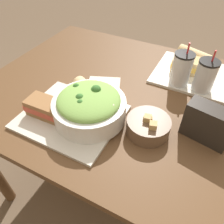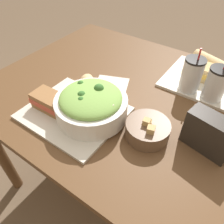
{
  "view_description": "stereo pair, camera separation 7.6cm",
  "coord_description": "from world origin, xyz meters",
  "px_view_note": "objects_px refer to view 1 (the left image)",
  "views": [
    {
      "loc": [
        0.2,
        -0.71,
        1.38
      ],
      "look_at": [
        -0.05,
        -0.21,
        0.85
      ],
      "focal_mm": 35.0,
      "sensor_mm": 36.0,
      "label": 1
    },
    {
      "loc": [
        0.27,
        -0.67,
        1.38
      ],
      "look_at": [
        -0.05,
        -0.21,
        0.85
      ],
      "focal_mm": 35.0,
      "sensor_mm": 36.0,
      "label": 2
    }
  ],
  "objects_px": {
    "soup_bowl": "(148,126)",
    "sandwich_far": "(188,65)",
    "salad_bowl": "(89,106)",
    "chip_bag": "(208,124)",
    "baguette_near": "(89,93)",
    "sandwich_near": "(46,108)",
    "napkin_folded": "(104,83)",
    "baguette_far": "(195,55)",
    "drink_cup_red": "(205,77)",
    "drink_cup_dark": "(181,70)"
  },
  "relations": [
    {
      "from": "drink_cup_red",
      "to": "napkin_folded",
      "type": "xyz_separation_m",
      "value": [
        -0.41,
        -0.14,
        -0.08
      ]
    },
    {
      "from": "baguette_far",
      "to": "baguette_near",
      "type": "bearing_deg",
      "value": 167.2
    },
    {
      "from": "baguette_far",
      "to": "salad_bowl",
      "type": "bearing_deg",
      "value": 176.02
    },
    {
      "from": "sandwich_near",
      "to": "salad_bowl",
      "type": "bearing_deg",
      "value": 20.22
    },
    {
      "from": "sandwich_near",
      "to": "baguette_near",
      "type": "relative_size",
      "value": 0.86
    },
    {
      "from": "baguette_near",
      "to": "soup_bowl",
      "type": "bearing_deg",
      "value": -73.61
    },
    {
      "from": "drink_cup_dark",
      "to": "napkin_folded",
      "type": "relative_size",
      "value": 1.13
    },
    {
      "from": "salad_bowl",
      "to": "drink_cup_red",
      "type": "xyz_separation_m",
      "value": [
        0.34,
        0.37,
        0.01
      ]
    },
    {
      "from": "sandwich_far",
      "to": "napkin_folded",
      "type": "xyz_separation_m",
      "value": [
        -0.32,
        -0.26,
        -0.04
      ]
    },
    {
      "from": "salad_bowl",
      "to": "chip_bag",
      "type": "relative_size",
      "value": 1.6
    },
    {
      "from": "sandwich_far",
      "to": "drink_cup_dark",
      "type": "height_order",
      "value": "drink_cup_dark"
    },
    {
      "from": "sandwich_far",
      "to": "chip_bag",
      "type": "relative_size",
      "value": 0.96
    },
    {
      "from": "chip_bag",
      "to": "salad_bowl",
      "type": "bearing_deg",
      "value": -154.34
    },
    {
      "from": "salad_bowl",
      "to": "soup_bowl",
      "type": "bearing_deg",
      "value": 10.13
    },
    {
      "from": "napkin_folded",
      "to": "drink_cup_red",
      "type": "bearing_deg",
      "value": 19.57
    },
    {
      "from": "napkin_folded",
      "to": "baguette_near",
      "type": "bearing_deg",
      "value": -88.31
    },
    {
      "from": "salad_bowl",
      "to": "drink_cup_dark",
      "type": "relative_size",
      "value": 1.37
    },
    {
      "from": "napkin_folded",
      "to": "salad_bowl",
      "type": "bearing_deg",
      "value": -74.21
    },
    {
      "from": "baguette_near",
      "to": "napkin_folded",
      "type": "distance_m",
      "value": 0.14
    },
    {
      "from": "salad_bowl",
      "to": "sandwich_near",
      "type": "bearing_deg",
      "value": -158.2
    },
    {
      "from": "salad_bowl",
      "to": "soup_bowl",
      "type": "distance_m",
      "value": 0.23
    },
    {
      "from": "salad_bowl",
      "to": "baguette_far",
      "type": "height_order",
      "value": "salad_bowl"
    },
    {
      "from": "drink_cup_dark",
      "to": "salad_bowl",
      "type": "bearing_deg",
      "value": -123.24
    },
    {
      "from": "salad_bowl",
      "to": "sandwich_far",
      "type": "bearing_deg",
      "value": 62.5
    },
    {
      "from": "chip_bag",
      "to": "napkin_folded",
      "type": "relative_size",
      "value": 0.96
    },
    {
      "from": "baguette_near",
      "to": "sandwich_far",
      "type": "height_order",
      "value": "sandwich_far"
    },
    {
      "from": "salad_bowl",
      "to": "chip_bag",
      "type": "distance_m",
      "value": 0.42
    },
    {
      "from": "soup_bowl",
      "to": "sandwich_far",
      "type": "bearing_deg",
      "value": 85.42
    },
    {
      "from": "soup_bowl",
      "to": "napkin_folded",
      "type": "distance_m",
      "value": 0.34
    },
    {
      "from": "sandwich_near",
      "to": "sandwich_far",
      "type": "bearing_deg",
      "value": 51.82
    },
    {
      "from": "salad_bowl",
      "to": "soup_bowl",
      "type": "xyz_separation_m",
      "value": [
        0.22,
        0.04,
        -0.04
      ]
    },
    {
      "from": "baguette_far",
      "to": "drink_cup_red",
      "type": "distance_m",
      "value": 0.25
    },
    {
      "from": "baguette_near",
      "to": "baguette_far",
      "type": "relative_size",
      "value": 1.0
    },
    {
      "from": "sandwich_near",
      "to": "napkin_folded",
      "type": "xyz_separation_m",
      "value": [
        0.09,
        0.29,
        -0.04
      ]
    },
    {
      "from": "soup_bowl",
      "to": "drink_cup_red",
      "type": "distance_m",
      "value": 0.36
    },
    {
      "from": "baguette_near",
      "to": "drink_cup_red",
      "type": "bearing_deg",
      "value": -28.12
    },
    {
      "from": "soup_bowl",
      "to": "baguette_far",
      "type": "distance_m",
      "value": 0.56
    },
    {
      "from": "salad_bowl",
      "to": "chip_bag",
      "type": "xyz_separation_m",
      "value": [
        0.4,
        0.11,
        -0.0
      ]
    },
    {
      "from": "soup_bowl",
      "to": "salad_bowl",
      "type": "bearing_deg",
      "value": -169.87
    },
    {
      "from": "soup_bowl",
      "to": "baguette_far",
      "type": "height_order",
      "value": "soup_bowl"
    },
    {
      "from": "sandwich_far",
      "to": "napkin_folded",
      "type": "distance_m",
      "value": 0.42
    },
    {
      "from": "soup_bowl",
      "to": "drink_cup_red",
      "type": "relative_size",
      "value": 0.82
    },
    {
      "from": "soup_bowl",
      "to": "napkin_folded",
      "type": "height_order",
      "value": "soup_bowl"
    },
    {
      "from": "sandwich_far",
      "to": "baguette_far",
      "type": "bearing_deg",
      "value": 81.68
    },
    {
      "from": "sandwich_far",
      "to": "drink_cup_dark",
      "type": "bearing_deg",
      "value": -100.5
    },
    {
      "from": "sandwich_near",
      "to": "baguette_far",
      "type": "relative_size",
      "value": 0.86
    },
    {
      "from": "baguette_far",
      "to": "drink_cup_red",
      "type": "height_order",
      "value": "drink_cup_red"
    },
    {
      "from": "sandwich_near",
      "to": "chip_bag",
      "type": "height_order",
      "value": "chip_bag"
    },
    {
      "from": "salad_bowl",
      "to": "sandwich_far",
      "type": "distance_m",
      "value": 0.55
    },
    {
      "from": "baguette_near",
      "to": "baguette_far",
      "type": "xyz_separation_m",
      "value": [
        0.32,
        0.51,
        -0.0
      ]
    }
  ]
}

